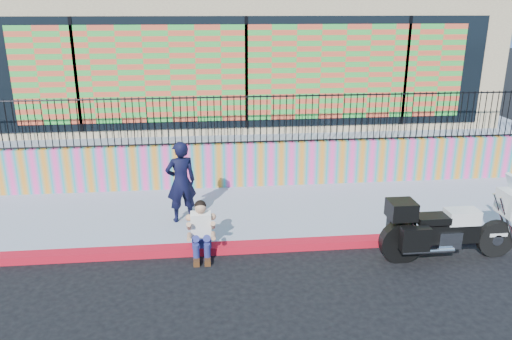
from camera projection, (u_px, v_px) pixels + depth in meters
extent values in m
plane|color=black|center=(266.00, 250.00, 9.65)|extent=(90.00, 90.00, 0.00)
cube|color=red|center=(266.00, 246.00, 9.62)|extent=(16.00, 0.30, 0.15)
cube|color=#98A2B7|center=(257.00, 213.00, 11.18)|extent=(16.00, 3.00, 0.15)
cube|color=#FF43A0|center=(250.00, 165.00, 12.50)|extent=(16.00, 0.20, 1.10)
cube|color=#98A2B7|center=(236.00, 122.00, 17.33)|extent=(16.00, 10.00, 1.25)
cube|color=tan|center=(236.00, 45.00, 16.32)|extent=(14.00, 8.00, 4.00)
cube|color=black|center=(246.00, 74.00, 12.65)|extent=(12.60, 0.04, 2.80)
cube|color=#EA5434|center=(247.00, 74.00, 12.62)|extent=(11.48, 0.02, 2.40)
cylinder|color=black|center=(495.00, 239.00, 9.31)|extent=(0.71, 0.15, 0.71)
cylinder|color=black|center=(401.00, 243.00, 9.12)|extent=(0.71, 0.15, 0.71)
cube|color=black|center=(450.00, 232.00, 9.16)|extent=(1.02, 0.30, 0.37)
cube|color=silver|center=(446.00, 237.00, 9.19)|extent=(0.43, 0.37, 0.32)
cube|color=silver|center=(462.00, 216.00, 9.08)|extent=(0.59, 0.34, 0.26)
cube|color=black|center=(432.00, 219.00, 9.03)|extent=(0.59, 0.37, 0.13)
cube|color=silver|center=(511.00, 203.00, 9.10)|extent=(0.32, 0.56, 0.45)
cube|color=black|center=(401.00, 210.00, 8.91)|extent=(0.47, 0.45, 0.32)
cube|color=black|center=(415.00, 239.00, 8.76)|extent=(0.52, 0.19, 0.43)
cube|color=black|center=(401.00, 224.00, 9.37)|extent=(0.52, 0.19, 0.43)
cube|color=silver|center=(496.00, 233.00, 9.27)|extent=(0.34, 0.17, 0.06)
imported|color=black|center=(181.00, 182.00, 10.34)|extent=(0.72, 0.57, 1.73)
cube|color=navy|center=(202.00, 241.00, 9.47)|extent=(0.36, 0.28, 0.18)
cube|color=white|center=(201.00, 225.00, 9.32)|extent=(0.38, 0.27, 0.54)
sphere|color=tan|center=(200.00, 208.00, 9.17)|extent=(0.21, 0.21, 0.21)
cube|color=#472814|center=(197.00, 261.00, 9.10)|extent=(0.11, 0.26, 0.10)
cube|color=#472814|center=(208.00, 261.00, 9.12)|extent=(0.11, 0.26, 0.10)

